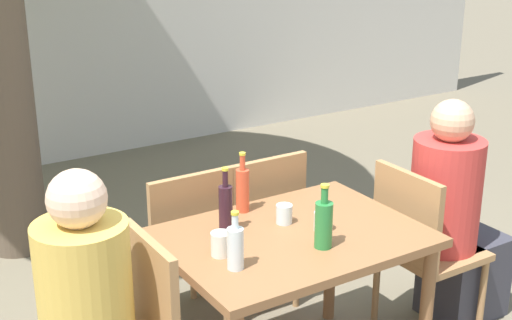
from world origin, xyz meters
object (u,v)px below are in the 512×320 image
Objects in this scene: person_seated_1 at (454,225)px; soda_bottle_0 at (243,189)px; water_bottle_2 at (235,247)px; patio_chair_3 at (257,222)px; drinking_glass_1 at (284,214)px; drinking_glass_2 at (322,221)px; patio_chair_1 at (421,242)px; drinking_glass_0 at (221,244)px; wine_bottle_3 at (226,207)px; green_bottle_1 at (324,223)px; patio_chair_2 at (183,242)px; dining_table_front at (292,255)px.

soda_bottle_0 is at bearing 72.99° from person_seated_1.
patio_chair_3 is at bearing 52.70° from water_bottle_2.
soda_bottle_0 is at bearing 112.21° from drinking_glass_1.
drinking_glass_2 is (0.50, 0.10, -0.05)m from water_bottle_2.
patio_chair_1 is 9.15× the size of drinking_glass_0.
patio_chair_3 is 3.05× the size of wine_bottle_3.
green_bottle_1 reaches higher than water_bottle_2.
wine_bottle_3 is (-0.46, -0.47, 0.36)m from patio_chair_3.
drinking_glass_2 is (0.49, -0.03, -0.01)m from drinking_glass_0.
green_bottle_1 is at bearing -4.56° from water_bottle_2.
patio_chair_2 is at bearing 62.70° from person_seated_1.
person_seated_1 is 0.92m from drinking_glass_2.
patio_chair_1 and patio_chair_3 have the same top height.
soda_bottle_0 is at bearing 55.94° from water_bottle_2.
drinking_glass_1 is (0.40, 0.12, -0.01)m from drinking_glass_0.
patio_chair_2 is at bearing 115.74° from drinking_glass_1.
water_bottle_2 is (-0.59, -0.78, 0.34)m from patio_chair_3.
drinking_glass_1 reaches higher than drinking_glass_2.
wine_bottle_3 reaches higher than drinking_glass_0.
drinking_glass_1 is (0.25, -0.52, 0.29)m from patio_chair_2.
patio_chair_3 is (0.22, 0.64, -0.14)m from dining_table_front.
green_bottle_1 reaches higher than patio_chair_3.
green_bottle_1 is 1.15× the size of water_bottle_2.
soda_bottle_0 is 0.24m from drinking_glass_1.
patio_chair_3 is 1.02m from person_seated_1.
soda_bottle_0 reaches higher than patio_chair_1.
person_seated_1 is at bearing 5.74° from water_bottle_2.
person_seated_1 reaches higher than wine_bottle_3.
patio_chair_1 is at bearing 12.85° from green_bottle_1.
wine_bottle_3 is 3.41× the size of drinking_glass_1.
patio_chair_3 is 10.43× the size of drinking_glass_1.
drinking_glass_2 is at bearing -63.23° from soda_bottle_0.
drinking_glass_2 is at bearing 117.36° from patio_chair_2.
patio_chair_3 is at bearing 76.89° from green_bottle_1.
person_seated_1 reaches higher than green_bottle_1.
dining_table_front is 11.16× the size of drinking_glass_0.
dining_table_front is 3.97× the size of green_bottle_1.
drinking_glass_0 is (-0.40, 0.16, -0.06)m from green_bottle_1.
dining_table_front is at bearing -80.38° from soda_bottle_0.
soda_bottle_0 reaches higher than patio_chair_3.
soda_bottle_0 is at bearing 47.58° from drinking_glass_0.
person_seated_1 reaches higher than patio_chair_3.
green_bottle_1 is at bearing 76.89° from patio_chair_3.
person_seated_1 is 14.30× the size of drinking_glass_2.
soda_bottle_0 is (-1.07, 0.33, 0.32)m from person_seated_1.
patio_chair_1 is 0.81m from drinking_glass_1.
soda_bottle_0 is at bearing 40.83° from wine_bottle_3.
drinking_glass_2 is (-0.89, -0.04, 0.25)m from person_seated_1.
drinking_glass_2 is (0.35, -0.68, 0.29)m from patio_chair_2.
drinking_glass_0 is at bearing -162.69° from drinking_glass_1.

